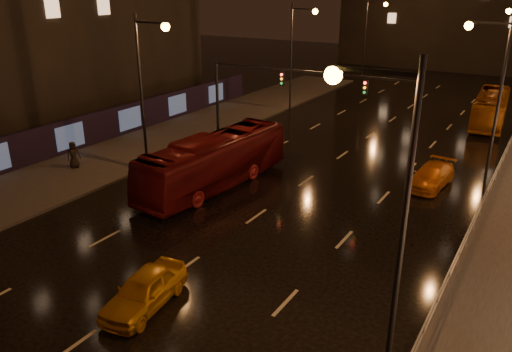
{
  "coord_description": "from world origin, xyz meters",
  "views": [
    {
      "loc": [
        12.53,
        -10.52,
        11.57
      ],
      "look_at": [
        0.25,
        9.56,
        2.5
      ],
      "focal_mm": 35.0,
      "sensor_mm": 36.0,
      "label": 1
    }
  ],
  "objects_px": {
    "bus_curb": "(491,108)",
    "taxi_far": "(431,176)",
    "bus_red": "(215,161)",
    "taxi_near": "(144,290)",
    "pedestrian_c": "(73,155)"
  },
  "relations": [
    {
      "from": "bus_curb",
      "to": "taxi_far",
      "type": "distance_m",
      "value": 17.59
    },
    {
      "from": "pedestrian_c",
      "to": "bus_red",
      "type": "bearing_deg",
      "value": -50.82
    },
    {
      "from": "bus_curb",
      "to": "taxi_near",
      "type": "height_order",
      "value": "bus_curb"
    },
    {
      "from": "taxi_near",
      "to": "pedestrian_c",
      "type": "relative_size",
      "value": 2.33
    },
    {
      "from": "bus_red",
      "to": "pedestrian_c",
      "type": "distance_m",
      "value": 10.02
    },
    {
      "from": "taxi_near",
      "to": "pedestrian_c",
      "type": "distance_m",
      "value": 17.03
    },
    {
      "from": "bus_curb",
      "to": "taxi_near",
      "type": "xyz_separation_m",
      "value": [
        -7.22,
        -35.78,
        -0.73
      ]
    },
    {
      "from": "bus_curb",
      "to": "pedestrian_c",
      "type": "xyz_separation_m",
      "value": [
        -21.78,
        -26.96,
        -0.39
      ]
    },
    {
      "from": "bus_red",
      "to": "taxi_near",
      "type": "height_order",
      "value": "bus_red"
    },
    {
      "from": "bus_red",
      "to": "bus_curb",
      "type": "xyz_separation_m",
      "value": [
        12.11,
        24.41,
        -0.17
      ]
    },
    {
      "from": "bus_curb",
      "to": "taxi_far",
      "type": "relative_size",
      "value": 2.26
    },
    {
      "from": "taxi_far",
      "to": "pedestrian_c",
      "type": "relative_size",
      "value": 2.56
    },
    {
      "from": "bus_red",
      "to": "taxi_far",
      "type": "height_order",
      "value": "bus_red"
    },
    {
      "from": "pedestrian_c",
      "to": "bus_curb",
      "type": "bearing_deg",
      "value": -14.53
    },
    {
      "from": "bus_red",
      "to": "taxi_far",
      "type": "bearing_deg",
      "value": 35.19
    }
  ]
}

